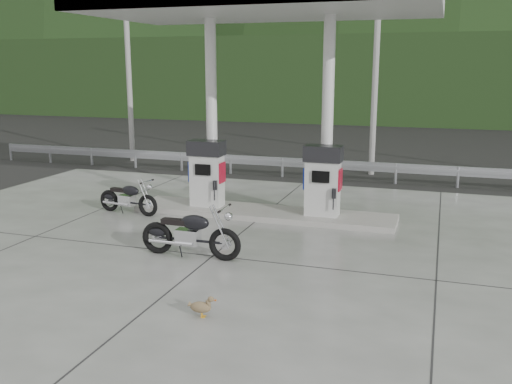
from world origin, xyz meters
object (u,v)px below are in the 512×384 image
(gas_pump_left, at_px, (207,173))
(duck, at_px, (201,307))
(motorcycle_left, at_px, (128,198))
(gas_pump_right, at_px, (323,181))
(motorcycle_right, at_px, (190,234))

(gas_pump_left, relative_size, duck, 4.23)
(motorcycle_left, bearing_deg, duck, -42.05)
(gas_pump_left, distance_m, duck, 6.86)
(duck, bearing_deg, gas_pump_right, 78.36)
(gas_pump_left, distance_m, motorcycle_right, 3.91)
(motorcycle_left, distance_m, motorcycle_right, 4.15)
(duck, bearing_deg, gas_pump_left, 106.27)
(motorcycle_left, relative_size, motorcycle_right, 0.85)
(motorcycle_right, bearing_deg, gas_pump_right, 60.71)
(gas_pump_left, distance_m, gas_pump_right, 3.20)
(gas_pump_right, bearing_deg, motorcycle_left, -169.74)
(duck, bearing_deg, motorcycle_left, 124.02)
(gas_pump_right, relative_size, motorcycle_left, 1.02)
(motorcycle_right, bearing_deg, motorcycle_left, 137.88)
(gas_pump_left, height_order, gas_pump_right, same)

